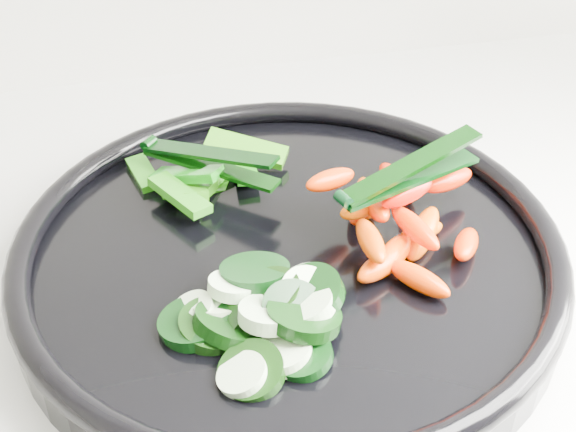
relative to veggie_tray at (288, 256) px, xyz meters
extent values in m
cube|color=silver|center=(0.00, 0.03, -0.04)|extent=(2.02, 0.62, 0.03)
cylinder|color=black|center=(0.00, 0.00, -0.01)|extent=(0.37, 0.37, 0.02)
torus|color=black|center=(0.00, 0.00, 0.01)|extent=(0.38, 0.38, 0.02)
cylinder|color=black|center=(-0.05, -0.10, 0.01)|extent=(0.05, 0.06, 0.02)
cylinder|color=#D4EEBE|center=(-0.05, -0.11, 0.01)|extent=(0.04, 0.04, 0.02)
cylinder|color=black|center=(-0.05, -0.06, 0.01)|extent=(0.06, 0.07, 0.03)
cylinder|color=beige|center=(-0.06, -0.05, 0.01)|extent=(0.03, 0.03, 0.02)
cylinder|color=black|center=(-0.01, -0.10, 0.01)|extent=(0.05, 0.05, 0.02)
cylinder|color=#DFF3C2|center=(-0.02, -0.09, 0.01)|extent=(0.04, 0.04, 0.02)
cylinder|color=black|center=(-0.04, -0.04, 0.01)|extent=(0.06, 0.06, 0.02)
cylinder|color=beige|center=(-0.03, -0.04, 0.01)|extent=(0.04, 0.04, 0.02)
cylinder|color=black|center=(-0.07, -0.06, 0.01)|extent=(0.06, 0.06, 0.02)
cylinder|color=#B0CFA5|center=(-0.07, -0.05, 0.01)|extent=(0.04, 0.04, 0.01)
cylinder|color=black|center=(-0.06, -0.06, 0.01)|extent=(0.06, 0.06, 0.02)
cylinder|color=#B2D0A6|center=(-0.06, -0.06, 0.01)|extent=(0.04, 0.04, 0.01)
cylinder|color=black|center=(-0.06, -0.06, 0.01)|extent=(0.04, 0.04, 0.02)
cylinder|color=#DBEFBF|center=(-0.07, -0.05, 0.01)|extent=(0.03, 0.03, 0.02)
cylinder|color=black|center=(0.00, -0.06, 0.02)|extent=(0.06, 0.06, 0.03)
cylinder|color=beige|center=(0.00, -0.07, 0.02)|extent=(0.05, 0.05, 0.02)
cylinder|color=black|center=(-0.03, -0.03, 0.02)|extent=(0.05, 0.05, 0.02)
cylinder|color=#D8F8C6|center=(-0.05, -0.04, 0.02)|extent=(0.04, 0.04, 0.02)
cylinder|color=black|center=(-0.01, -0.07, 0.02)|extent=(0.05, 0.05, 0.03)
cylinder|color=#D6F6C5|center=(0.00, -0.06, 0.02)|extent=(0.05, 0.05, 0.03)
cylinder|color=black|center=(-0.02, -0.05, 0.02)|extent=(0.05, 0.05, 0.02)
cylinder|color=beige|center=(0.00, -0.05, 0.02)|extent=(0.04, 0.04, 0.02)
cylinder|color=black|center=(-0.01, -0.08, 0.02)|extent=(0.06, 0.06, 0.02)
cylinder|color=beige|center=(-0.03, -0.07, 0.02)|extent=(0.05, 0.05, 0.02)
ellipsoid|color=#E15800|center=(0.09, -0.01, 0.01)|extent=(0.05, 0.05, 0.03)
ellipsoid|color=#DF3F00|center=(0.06, -0.04, 0.01)|extent=(0.05, 0.05, 0.02)
ellipsoid|color=#FD2C00|center=(0.07, -0.06, 0.01)|extent=(0.04, 0.05, 0.02)
ellipsoid|color=red|center=(0.12, -0.03, 0.01)|extent=(0.04, 0.05, 0.03)
ellipsoid|color=#E63200|center=(0.06, 0.02, 0.01)|extent=(0.03, 0.04, 0.02)
ellipsoid|color=#FF5E00|center=(0.07, -0.03, 0.01)|extent=(0.05, 0.04, 0.02)
ellipsoid|color=#FF6000|center=(0.09, -0.01, 0.01)|extent=(0.04, 0.03, 0.02)
ellipsoid|color=#F52F00|center=(0.09, 0.06, 0.01)|extent=(0.02, 0.04, 0.02)
ellipsoid|color=#F25100|center=(0.07, 0.04, 0.01)|extent=(0.02, 0.05, 0.02)
ellipsoid|color=#EE5B00|center=(0.05, -0.03, 0.03)|extent=(0.02, 0.05, 0.02)
ellipsoid|color=red|center=(0.10, 0.04, 0.03)|extent=(0.03, 0.05, 0.03)
ellipsoid|color=#E85A00|center=(0.06, 0.01, 0.03)|extent=(0.02, 0.05, 0.02)
ellipsoid|color=#DF4C00|center=(0.08, -0.02, 0.03)|extent=(0.03, 0.05, 0.02)
ellipsoid|color=#DC5100|center=(0.05, 0.01, 0.03)|extent=(0.04, 0.03, 0.02)
ellipsoid|color=red|center=(0.12, 0.03, 0.03)|extent=(0.05, 0.04, 0.02)
ellipsoid|color=#F52B00|center=(0.04, 0.03, 0.04)|extent=(0.04, 0.03, 0.02)
ellipsoid|color=#F71500|center=(0.08, 0.00, 0.04)|extent=(0.05, 0.03, 0.02)
cube|color=#146009|center=(-0.05, 0.08, 0.01)|extent=(0.05, 0.06, 0.02)
cube|color=#14740B|center=(-0.05, 0.08, 0.01)|extent=(0.06, 0.03, 0.03)
cube|color=#136809|center=(-0.01, 0.10, 0.01)|extent=(0.02, 0.05, 0.02)
cube|color=#1B6809|center=(-0.04, 0.09, 0.01)|extent=(0.06, 0.05, 0.02)
cube|color=#0B730A|center=(-0.09, 0.11, 0.01)|extent=(0.03, 0.04, 0.01)
cube|color=#1A6609|center=(-0.06, 0.09, 0.01)|extent=(0.03, 0.06, 0.03)
cube|color=#0B740B|center=(-0.06, 0.09, 0.02)|extent=(0.06, 0.05, 0.02)
cube|color=#1B6109|center=(-0.07, 0.06, 0.02)|extent=(0.04, 0.06, 0.01)
cube|color=#26750B|center=(-0.01, 0.11, 0.02)|extent=(0.07, 0.05, 0.02)
cylinder|color=black|center=(0.03, -0.01, 0.05)|extent=(0.01, 0.01, 0.01)
cube|color=black|center=(0.09, 0.00, 0.05)|extent=(0.11, 0.05, 0.00)
cube|color=black|center=(0.09, 0.00, 0.06)|extent=(0.11, 0.05, 0.02)
cylinder|color=black|center=(-0.08, 0.12, 0.03)|extent=(0.01, 0.01, 0.01)
cube|color=black|center=(-0.04, 0.09, 0.02)|extent=(0.09, 0.08, 0.00)
cube|color=black|center=(-0.04, 0.09, 0.04)|extent=(0.09, 0.08, 0.02)
camera|label=1|loc=(-0.09, -0.41, 0.35)|focal=50.00mm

